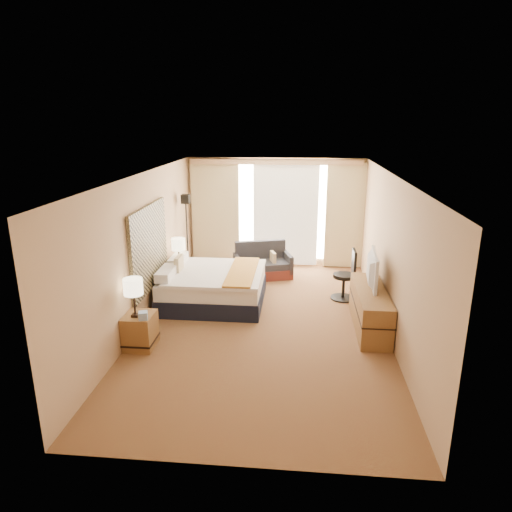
# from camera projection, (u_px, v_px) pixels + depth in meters

# --- Properties ---
(floor) EXTENTS (4.20, 7.00, 0.02)m
(floor) POSITION_uv_depth(u_px,v_px,m) (264.00, 323.00, 8.08)
(floor) COLOR #551C18
(floor) RESTS_ON ground
(ceiling) EXTENTS (4.20, 7.00, 0.02)m
(ceiling) POSITION_uv_depth(u_px,v_px,m) (264.00, 175.00, 7.33)
(ceiling) COLOR silver
(ceiling) RESTS_ON wall_back
(wall_back) EXTENTS (4.20, 0.02, 2.60)m
(wall_back) POSITION_uv_depth(u_px,v_px,m) (275.00, 212.00, 11.04)
(wall_back) COLOR tan
(wall_back) RESTS_ON ground
(wall_front) EXTENTS (4.20, 0.02, 2.60)m
(wall_front) POSITION_uv_depth(u_px,v_px,m) (235.00, 355.00, 4.37)
(wall_front) COLOR tan
(wall_front) RESTS_ON ground
(wall_left) EXTENTS (0.02, 7.00, 2.60)m
(wall_left) POSITION_uv_depth(u_px,v_px,m) (143.00, 250.00, 7.90)
(wall_left) COLOR tan
(wall_left) RESTS_ON ground
(wall_right) EXTENTS (0.02, 7.00, 2.60)m
(wall_right) POSITION_uv_depth(u_px,v_px,m) (391.00, 256.00, 7.51)
(wall_right) COLOR tan
(wall_right) RESTS_ON ground
(headboard) EXTENTS (0.06, 1.85, 1.50)m
(headboard) POSITION_uv_depth(u_px,v_px,m) (149.00, 248.00, 8.09)
(headboard) COLOR black
(headboard) RESTS_ON wall_left
(nightstand_left) EXTENTS (0.45, 0.52, 0.55)m
(nightstand_left) POSITION_uv_depth(u_px,v_px,m) (140.00, 331.00, 7.17)
(nightstand_left) COLOR olive
(nightstand_left) RESTS_ON floor
(nightstand_right) EXTENTS (0.45, 0.52, 0.55)m
(nightstand_right) POSITION_uv_depth(u_px,v_px,m) (180.00, 278.00, 9.55)
(nightstand_right) COLOR olive
(nightstand_right) RESTS_ON floor
(media_dresser) EXTENTS (0.50, 1.80, 0.70)m
(media_dresser) POSITION_uv_depth(u_px,v_px,m) (370.00, 309.00, 7.81)
(media_dresser) COLOR olive
(media_dresser) RESTS_ON floor
(window) EXTENTS (2.30, 0.02, 2.30)m
(window) POSITION_uv_depth(u_px,v_px,m) (286.00, 212.00, 10.98)
(window) COLOR white
(window) RESTS_ON wall_back
(curtains) EXTENTS (4.12, 0.19, 2.56)m
(curtains) POSITION_uv_depth(u_px,v_px,m) (275.00, 209.00, 10.90)
(curtains) COLOR beige
(curtains) RESTS_ON floor
(bed) EXTENTS (1.92, 1.76, 0.93)m
(bed) POSITION_uv_depth(u_px,v_px,m) (213.00, 286.00, 8.89)
(bed) COLOR black
(bed) RESTS_ON floor
(loveseat) EXTENTS (1.41, 1.02, 0.79)m
(loveseat) POSITION_uv_depth(u_px,v_px,m) (263.00, 266.00, 10.40)
(loveseat) COLOR #5B211A
(loveseat) RESTS_ON floor
(floor_lamp) EXTENTS (0.24, 0.24, 1.90)m
(floor_lamp) POSITION_uv_depth(u_px,v_px,m) (186.00, 220.00, 10.06)
(floor_lamp) COLOR black
(floor_lamp) RESTS_ON floor
(desk_chair) EXTENTS (0.50, 0.50, 1.02)m
(desk_chair) POSITION_uv_depth(u_px,v_px,m) (347.00, 277.00, 9.05)
(desk_chair) COLOR black
(desk_chair) RESTS_ON floor
(lamp_left) EXTENTS (0.29, 0.29, 0.62)m
(lamp_left) POSITION_uv_depth(u_px,v_px,m) (133.00, 287.00, 6.89)
(lamp_left) COLOR black
(lamp_left) RESTS_ON nightstand_left
(lamp_right) EXTENTS (0.28, 0.28, 0.59)m
(lamp_right) POSITION_uv_depth(u_px,v_px,m) (178.00, 245.00, 9.30)
(lamp_right) COLOR black
(lamp_right) RESTS_ON nightstand_right
(tissue_box) EXTENTS (0.16, 0.16, 0.12)m
(tissue_box) POSITION_uv_depth(u_px,v_px,m) (143.00, 316.00, 6.91)
(tissue_box) COLOR #91B0E0
(tissue_box) RESTS_ON nightstand_left
(telephone) EXTENTS (0.19, 0.15, 0.07)m
(telephone) POSITION_uv_depth(u_px,v_px,m) (186.00, 264.00, 9.45)
(telephone) COLOR black
(telephone) RESTS_ON nightstand_right
(television) EXTENTS (0.21, 1.03, 0.59)m
(television) POSITION_uv_depth(u_px,v_px,m) (368.00, 269.00, 7.85)
(television) COLOR black
(television) RESTS_ON media_dresser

